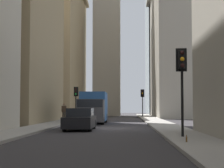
{
  "coord_description": "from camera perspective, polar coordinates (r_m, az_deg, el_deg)",
  "views": [
    {
      "loc": [
        -26.43,
        -1.62,
        1.5
      ],
      "look_at": [
        10.48,
        -0.18,
        3.76
      ],
      "focal_mm": 60.14,
      "sensor_mm": 36.0,
      "label": 1
    }
  ],
  "objects": [
    {
      "name": "ground_plane",
      "position": [
        26.53,
        -1.28,
        -6.75
      ],
      "size": [
        135.0,
        135.0,
        0.0
      ],
      "primitive_type": "plane",
      "color": "#302D30"
    },
    {
      "name": "sidewalk_right",
      "position": [
        27.17,
        -10.86,
        -6.46
      ],
      "size": [
        90.0,
        2.2,
        0.14
      ],
      "primitive_type": "cube",
      "color": "gray",
      "rests_on": "ground_plane"
    },
    {
      "name": "sidewalk_left",
      "position": [
        26.63,
        8.49,
        -6.55
      ],
      "size": [
        90.0,
        2.2,
        0.14
      ],
      "primitive_type": "cube",
      "color": "gray",
      "rests_on": "ground_plane"
    },
    {
      "name": "building_left_far",
      "position": [
        57.16,
        11.31,
        6.59
      ],
      "size": [
        19.84,
        10.5,
        22.89
      ],
      "color": "#A8A091",
      "rests_on": "ground_plane"
    },
    {
      "name": "building_right_far",
      "position": [
        58.83,
        -9.83,
        5.96
      ],
      "size": [
        18.89,
        10.5,
        22.22
      ],
      "color": "#9E8966",
      "rests_on": "ground_plane"
    },
    {
      "name": "delivery_truck",
      "position": [
        33.95,
        -2.87,
        -3.57
      ],
      "size": [
        6.46,
        2.25,
        2.84
      ],
      "color": "#285699",
      "rests_on": "ground_plane"
    },
    {
      "name": "sedan_black",
      "position": [
        24.49,
        -4.87,
        -5.45
      ],
      "size": [
        4.3,
        1.78,
        1.42
      ],
      "color": "black",
      "rests_on": "ground_plane"
    },
    {
      "name": "traffic_light_foreground",
      "position": [
        17.74,
        10.59,
        1.96
      ],
      "size": [
        0.43,
        0.52,
        4.12
      ],
      "color": "black",
      "rests_on": "sidewalk_left"
    },
    {
      "name": "traffic_light_midblock",
      "position": [
        53.38,
        4.66,
        -1.91
      ],
      "size": [
        0.43,
        0.52,
        3.86
      ],
      "color": "black",
      "rests_on": "sidewalk_left"
    },
    {
      "name": "traffic_light_far_junction",
      "position": [
        43.69,
        -5.52,
        -1.71
      ],
      "size": [
        0.43,
        0.52,
        3.71
      ],
      "color": "black",
      "rests_on": "sidewalk_right"
    },
    {
      "name": "pedestrian",
      "position": [
        36.56,
        -7.32,
        -4.13
      ],
      "size": [
        0.26,
        0.44,
        1.73
      ],
      "color": "#473D33",
      "rests_on": "sidewalk_right"
    },
    {
      "name": "discarded_bottle",
      "position": [
        14.97,
        11.26,
        -8.24
      ],
      "size": [
        0.07,
        0.07,
        0.27
      ],
      "color": "brown",
      "rests_on": "sidewalk_left"
    }
  ]
}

